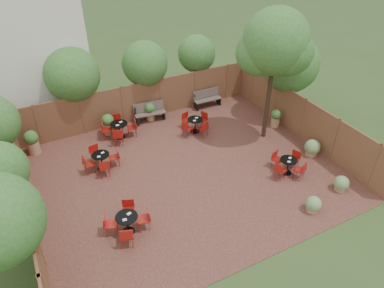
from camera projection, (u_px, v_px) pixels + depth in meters
ground at (187, 173)px, 14.95m from camera, size 80.00×80.00×0.00m
courtyard_paving at (187, 173)px, 14.94m from camera, size 12.00×10.00×0.02m
fence_back at (142, 101)px, 18.02m from camera, size 12.00×0.08×2.00m
fence_left at (28, 202)px, 12.12m from camera, size 0.08×10.00×2.00m
fence_right at (302, 118)px, 16.63m from camera, size 0.08×10.00×2.00m
neighbour_building at (24, 38)px, 16.80m from camera, size 5.00×4.00×8.00m
overhang_foliage at (136, 94)px, 14.90m from camera, size 15.96×10.74×2.77m
courtyard_tree at (275, 46)px, 14.68m from camera, size 2.89×2.80×6.00m
park_bench_left at (150, 112)px, 18.11m from camera, size 1.62×0.71×0.97m
park_bench_right at (207, 98)px, 19.36m from camera, size 1.53×0.52×0.94m
bistro_tables at (161, 156)px, 15.18m from camera, size 8.39×7.34×0.89m
planters at (125, 126)px, 16.91m from camera, size 11.52×3.94×1.14m
low_shrubs at (320, 171)px, 14.51m from camera, size 3.02×3.29×0.74m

